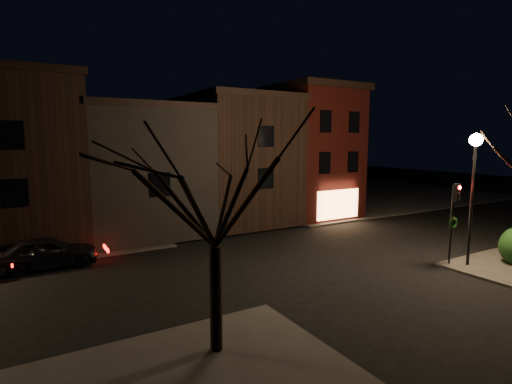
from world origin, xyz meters
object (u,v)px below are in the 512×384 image
(street_lamp_near, at_px, (474,163))
(bare_tree_left, at_px, (214,171))
(parked_car_a, at_px, (47,252))
(traffic_signal, at_px, (454,211))

(street_lamp_near, bearing_deg, bare_tree_left, -175.97)
(parked_car_a, bearing_deg, bare_tree_left, -159.97)
(parked_car_a, bearing_deg, street_lamp_near, -118.64)
(parked_car_a, bearing_deg, traffic_signal, -118.28)
(traffic_signal, distance_m, parked_car_a, 20.21)
(street_lamp_near, xyz_separation_m, parked_car_a, (-18.04, 10.50, -4.38))
(street_lamp_near, distance_m, traffic_signal, 2.49)
(street_lamp_near, relative_size, bare_tree_left, 0.86)
(street_lamp_near, height_order, bare_tree_left, bare_tree_left)
(bare_tree_left, xyz_separation_m, parked_car_a, (-3.84, 11.50, -4.64))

